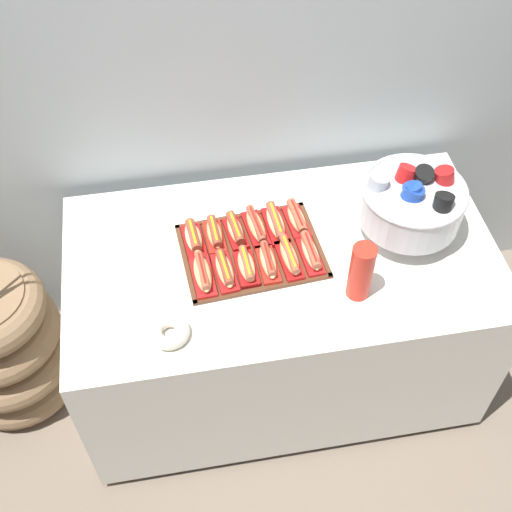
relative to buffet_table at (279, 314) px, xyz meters
The scene contains 20 objects.
ground_plane 0.40m from the buffet_table, ahead, with size 10.00×10.00×0.00m, color #7A6B5B.
back_wall 1.04m from the buffet_table, 90.00° to the left, with size 6.00×0.10×2.60m, color #B2BCC1.
buffet_table is the anchor object (origin of this frame).
floor_vase 1.09m from the buffet_table, behind, with size 0.51×0.51×1.17m.
serving_tray 0.38m from the buffet_table, 164.52° to the left, with size 0.51×0.40×0.01m.
hot_dog_0 0.49m from the buffet_table, 166.55° to the right, with size 0.08×0.18×0.06m.
hot_dog_1 0.45m from the buffet_table, 163.42° to the right, with size 0.08×0.18×0.06m.
hot_dog_2 0.42m from the buffet_table, 157.14° to the right, with size 0.07×0.16×0.06m.
hot_dog_3 0.40m from the buffet_table, 139.40° to the right, with size 0.07×0.17×0.06m.
hot_dog_4 0.40m from the buffet_table, 71.20° to the right, with size 0.08×0.18×0.06m.
hot_dog_5 0.41m from the buffet_table, 23.70° to the right, with size 0.07×0.18×0.06m.
hot_dog_6 0.50m from the buffet_table, 161.93° to the left, with size 0.08×0.16×0.06m.
hot_dog_7 0.46m from the buffet_table, 155.20° to the left, with size 0.07×0.15×0.06m.
hot_dog_8 0.44m from the buffet_table, 143.63° to the left, with size 0.08×0.16×0.06m.
hot_dog_9 0.42m from the buffet_table, 122.30° to the left, with size 0.09×0.19×0.06m.
hot_dog_10 0.41m from the buffet_table, 88.59° to the left, with size 0.08×0.19×0.06m.
hot_dog_11 0.42m from the buffet_table, 58.11° to the left, with size 0.08×0.17×0.06m.
punch_bowl 0.68m from the buffet_table, ahead, with size 0.36×0.36×0.26m.
cup_stack 0.56m from the buffet_table, 43.91° to the right, with size 0.08×0.08×0.22m.
donut 0.62m from the buffet_table, 146.92° to the right, with size 0.13×0.13×0.04m.
Camera 1 is at (-0.34, -1.46, 2.52)m, focal length 46.64 mm.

